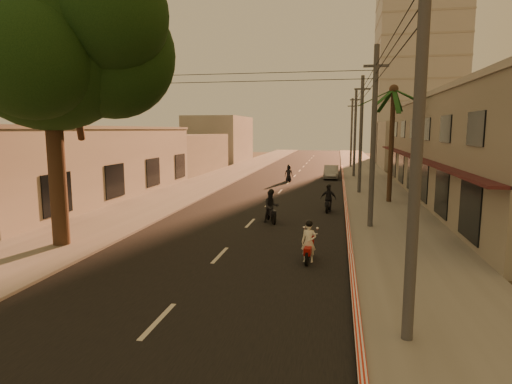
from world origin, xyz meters
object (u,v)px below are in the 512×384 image
at_px(scooter_mid_a, 271,207).
at_px(parked_car, 331,172).
at_px(broadleaf_tree, 59,41).
at_px(palm_tree, 394,96).
at_px(scooter_mid_b, 328,199).
at_px(scooter_red, 309,243).
at_px(scooter_far_a, 289,174).

distance_m(scooter_mid_a, parked_car, 22.01).
distance_m(broadleaf_tree, palm_tree, 20.18).
bearing_deg(parked_car, palm_tree, -73.57).
bearing_deg(scooter_mid_a, broadleaf_tree, -163.38).
bearing_deg(scooter_mid_a, scooter_mid_b, 27.98).
distance_m(broadleaf_tree, scooter_red, 12.76).
height_order(scooter_mid_a, parked_car, scooter_mid_a).
bearing_deg(broadleaf_tree, scooter_mid_a, 39.45).
bearing_deg(scooter_red, scooter_mid_b, 91.04).
relative_size(scooter_mid_b, scooter_far_a, 1.05).
distance_m(scooter_far_a, parked_car, 5.30).
bearing_deg(palm_tree, scooter_mid_b, -135.48).
height_order(broadleaf_tree, palm_tree, broadleaf_tree).
relative_size(scooter_red, scooter_mid_b, 0.95).
relative_size(broadleaf_tree, scooter_mid_a, 6.60).
height_order(scooter_mid_b, scooter_far_a, scooter_mid_b).
bearing_deg(broadleaf_tree, scooter_red, -1.70).
bearing_deg(parked_car, scooter_mid_b, -89.25).
relative_size(scooter_red, parked_car, 0.41).
bearing_deg(scooter_far_a, parked_car, 28.91).
relative_size(palm_tree, parked_car, 2.00).
height_order(broadleaf_tree, scooter_far_a, broadleaf_tree).
distance_m(broadleaf_tree, scooter_mid_a, 12.53).
xyz_separation_m(palm_tree, scooter_red, (-4.48, -14.16, -6.43)).
distance_m(scooter_red, scooter_mid_b, 10.24).
xyz_separation_m(palm_tree, scooter_mid_b, (-3.99, -3.92, -6.38)).
height_order(broadleaf_tree, scooter_mid_b, broadleaf_tree).
height_order(palm_tree, scooter_far_a, palm_tree).
distance_m(palm_tree, parked_car, 16.22).
height_order(scooter_red, parked_car, scooter_red).
distance_m(scooter_red, scooter_mid_a, 7.06).
bearing_deg(scooter_red, broadleaf_tree, -177.92).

